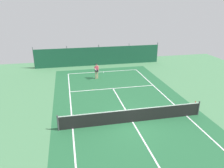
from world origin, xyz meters
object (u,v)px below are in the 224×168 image
(tennis_net, at_px, (133,116))
(parked_car, at_px, (125,53))
(tennis_ball_near_player, at_px, (93,90))
(water_bottle, at_px, (195,103))
(tennis_player, at_px, (97,70))

(tennis_net, bearing_deg, parked_car, 76.31)
(tennis_ball_near_player, relative_size, water_bottle, 0.28)
(tennis_player, bearing_deg, parked_car, -145.53)
(tennis_player, distance_m, water_bottle, 10.59)
(tennis_player, bearing_deg, tennis_net, 75.09)
(tennis_net, distance_m, water_bottle, 6.12)
(tennis_net, distance_m, parked_car, 18.10)
(tennis_net, bearing_deg, water_bottle, 16.07)
(tennis_ball_near_player, bearing_deg, parked_car, 60.76)
(tennis_player, bearing_deg, water_bottle, 109.89)
(water_bottle, bearing_deg, tennis_net, -163.93)
(tennis_ball_near_player, height_order, parked_car, parked_car)
(water_bottle, bearing_deg, parked_car, 95.69)
(tennis_net, relative_size, water_bottle, 42.17)
(tennis_ball_near_player, relative_size, parked_car, 0.02)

